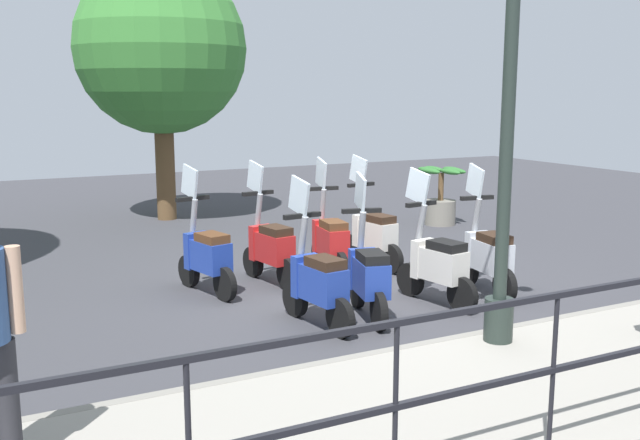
% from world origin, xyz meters
% --- Properties ---
extents(ground_plane, '(28.00, 28.00, 0.00)m').
position_xyz_m(ground_plane, '(0.00, 0.00, 0.00)').
color(ground_plane, '#38383D').
extents(promenade_walkway, '(2.20, 20.00, 0.15)m').
position_xyz_m(promenade_walkway, '(-3.15, 0.00, 0.07)').
color(promenade_walkway, gray).
rests_on(promenade_walkway, ground_plane).
extents(lamp_post_near, '(0.26, 0.90, 4.09)m').
position_xyz_m(lamp_post_near, '(-2.40, -0.01, 1.95)').
color(lamp_post_near, '#232D28').
rests_on(lamp_post_near, promenade_walkway).
extents(tree_distant, '(3.17, 3.17, 4.78)m').
position_xyz_m(tree_distant, '(6.10, 0.79, 3.18)').
color(tree_distant, brown).
rests_on(tree_distant, ground_plane).
extents(potted_palm, '(1.06, 0.66, 1.05)m').
position_xyz_m(potted_palm, '(3.25, -3.53, 0.45)').
color(potted_palm, slate).
rests_on(potted_palm, ground_plane).
extents(scooter_near_0, '(1.23, 0.46, 1.54)m').
position_xyz_m(scooter_near_0, '(-0.72, -1.28, 0.48)').
color(scooter_near_0, black).
rests_on(scooter_near_0, ground_plane).
extents(scooter_near_1, '(1.23, 0.46, 1.54)m').
position_xyz_m(scooter_near_1, '(-0.80, -0.48, 0.48)').
color(scooter_near_1, black).
rests_on(scooter_near_1, ground_plane).
extents(scooter_near_2, '(1.21, 0.52, 1.54)m').
position_xyz_m(scooter_near_2, '(-0.90, 0.49, 0.48)').
color(scooter_near_2, black).
rests_on(scooter_near_2, ground_plane).
extents(scooter_near_3, '(1.23, 0.45, 1.54)m').
position_xyz_m(scooter_near_3, '(-0.90, 1.09, 0.48)').
color(scooter_near_3, black).
rests_on(scooter_near_3, ground_plane).
extents(scooter_far_0, '(1.23, 0.45, 1.54)m').
position_xyz_m(scooter_far_0, '(1.01, -0.73, 0.48)').
color(scooter_far_0, black).
rests_on(scooter_far_0, ground_plane).
extents(scooter_far_1, '(1.23, 0.44, 1.54)m').
position_xyz_m(scooter_far_1, '(0.89, 0.00, 0.48)').
color(scooter_far_1, black).
rests_on(scooter_far_1, ground_plane).
extents(scooter_far_2, '(1.23, 0.46, 1.54)m').
position_xyz_m(scooter_far_2, '(0.88, 0.86, 0.48)').
color(scooter_far_2, black).
rests_on(scooter_far_2, ground_plane).
extents(scooter_far_3, '(1.22, 0.50, 1.54)m').
position_xyz_m(scooter_far_3, '(0.80, 1.72, 0.48)').
color(scooter_far_3, black).
rests_on(scooter_far_3, ground_plane).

